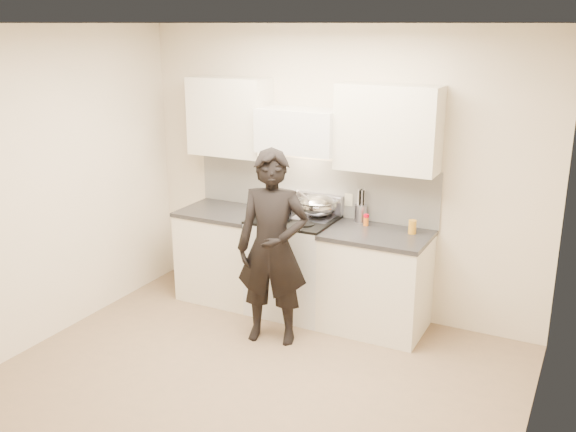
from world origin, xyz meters
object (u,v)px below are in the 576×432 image
(wok, at_px, (317,205))
(counter_right, at_px, (376,281))
(utensil_crock, at_px, (361,212))
(person, at_px, (273,248))
(stove, at_px, (294,264))

(wok, bearing_deg, counter_right, -10.43)
(counter_right, bearing_deg, utensil_crock, 136.10)
(person, bearing_deg, counter_right, 25.41)
(wok, relative_size, utensil_crock, 1.53)
(counter_right, xyz_separation_m, utensil_crock, (-0.25, 0.25, 0.55))
(stove, relative_size, wok, 2.04)
(counter_right, relative_size, person, 0.54)
(stove, distance_m, wok, 0.63)
(stove, relative_size, counter_right, 1.04)
(stove, xyz_separation_m, counter_right, (0.83, 0.00, -0.01))
(counter_right, distance_m, wok, 0.89)
(wok, relative_size, person, 0.28)
(utensil_crock, bearing_deg, counter_right, -43.90)
(counter_right, height_order, utensil_crock, utensil_crock)
(person, bearing_deg, utensil_crock, 46.37)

